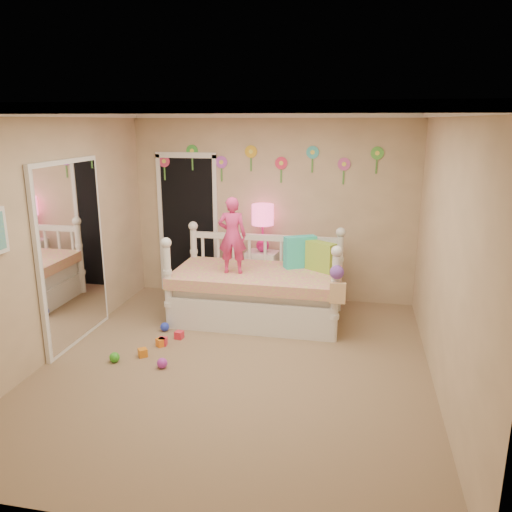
% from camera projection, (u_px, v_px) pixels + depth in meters
% --- Properties ---
extents(floor, '(4.00, 4.50, 0.01)m').
position_uv_depth(floor, '(235.00, 366.00, 5.34)').
color(floor, '#7F684C').
rests_on(floor, ground).
extents(ceiling, '(4.00, 4.50, 0.01)m').
position_uv_depth(ceiling, '(233.00, 110.00, 4.67)').
color(ceiling, white).
rests_on(ceiling, floor).
extents(back_wall, '(4.00, 0.01, 2.60)m').
position_uv_depth(back_wall, '(272.00, 209.00, 7.14)').
color(back_wall, tan).
rests_on(back_wall, floor).
extents(left_wall, '(0.01, 4.50, 2.60)m').
position_uv_depth(left_wall, '(52.00, 238.00, 5.39)').
color(left_wall, tan).
rests_on(left_wall, floor).
extents(right_wall, '(0.01, 4.50, 2.60)m').
position_uv_depth(right_wall, '(447.00, 257.00, 4.62)').
color(right_wall, tan).
rests_on(right_wall, floor).
extents(crown_molding, '(4.00, 4.50, 0.06)m').
position_uv_depth(crown_molding, '(233.00, 113.00, 4.68)').
color(crown_molding, white).
rests_on(crown_molding, ceiling).
extents(daybed, '(2.15, 1.16, 1.17)m').
position_uv_depth(daybed, '(257.00, 276.00, 6.47)').
color(daybed, white).
rests_on(daybed, floor).
extents(pillow_turquoise, '(0.43, 0.32, 0.41)m').
position_uv_depth(pillow_turquoise, '(300.00, 252.00, 6.57)').
color(pillow_turquoise, '#2AD3CC').
rests_on(pillow_turquoise, daybed).
extents(pillow_lime, '(0.41, 0.34, 0.38)m').
position_uv_depth(pillow_lime, '(321.00, 256.00, 6.42)').
color(pillow_lime, '#95C03A').
rests_on(pillow_lime, daybed).
extents(child, '(0.37, 0.27, 0.96)m').
position_uv_depth(child, '(232.00, 235.00, 6.26)').
color(child, '#DE3279').
rests_on(child, daybed).
extents(nightstand, '(0.47, 0.39, 0.72)m').
position_uv_depth(nightstand, '(263.00, 276.00, 7.23)').
color(nightstand, white).
rests_on(nightstand, floor).
extents(table_lamp, '(0.31, 0.31, 0.67)m').
position_uv_depth(table_lamp, '(263.00, 221.00, 7.02)').
color(table_lamp, '#D91C82').
rests_on(table_lamp, nightstand).
extents(closet_doorway, '(0.90, 0.04, 2.07)m').
position_uv_depth(closet_doorway, '(188.00, 224.00, 7.43)').
color(closet_doorway, black).
rests_on(closet_doorway, back_wall).
extents(flower_decals, '(3.40, 0.02, 0.50)m').
position_uv_depth(flower_decals, '(266.00, 163.00, 6.98)').
color(flower_decals, '#B2668C').
rests_on(flower_decals, back_wall).
extents(mirror_closet, '(0.07, 1.30, 2.10)m').
position_uv_depth(mirror_closet, '(73.00, 253.00, 5.73)').
color(mirror_closet, white).
rests_on(mirror_closet, left_wall).
extents(hanging_bag, '(0.20, 0.16, 0.36)m').
position_uv_depth(hanging_bag, '(336.00, 286.00, 5.69)').
color(hanging_bag, beige).
rests_on(hanging_bag, daybed).
extents(toy_scatter, '(1.05, 1.43, 0.11)m').
position_uv_depth(toy_scatter, '(152.00, 340.00, 5.85)').
color(toy_scatter, '#996666').
rests_on(toy_scatter, floor).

